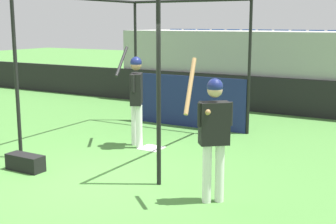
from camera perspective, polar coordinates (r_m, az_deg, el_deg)
The scene contains 8 objects.
ground_plane at distance 7.75m, azimuth -9.25°, elevation -8.26°, with size 60.00×60.00×0.00m, color #477F38.
outfield_wall at distance 13.66m, azimuth 9.57°, elevation 2.24°, with size 24.00×0.12×1.02m.
bleacher_section at distance 14.77m, azimuth 11.37°, elevation 5.30°, with size 8.70×2.40×2.30m.
batting_cage at distance 10.58m, azimuth 0.42°, elevation 4.53°, with size 3.13×4.02×3.05m.
home_plate at distance 9.54m, azimuth -2.03°, elevation -4.42°, with size 0.44×0.44×0.02m.
player_batter at distance 9.50m, azimuth -3.93°, elevation 2.45°, with size 0.79×0.78×2.02m.
player_waiting at distance 6.51m, azimuth 5.56°, elevation -2.04°, with size 0.60×0.70×2.04m.
equipment_bag at distance 8.49m, azimuth -17.00°, elevation -5.91°, with size 0.70×0.28×0.28m.
Camera 1 is at (4.67, -5.65, 2.52)m, focal length 50.00 mm.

